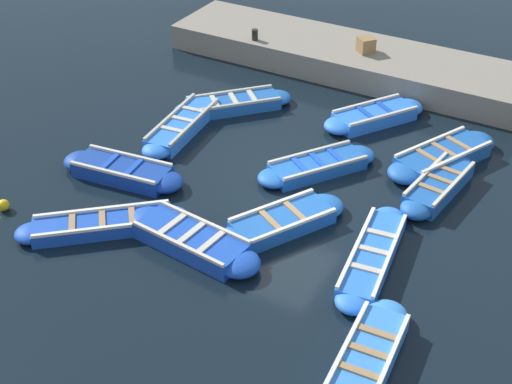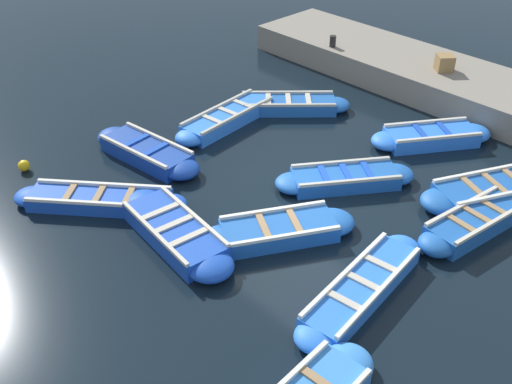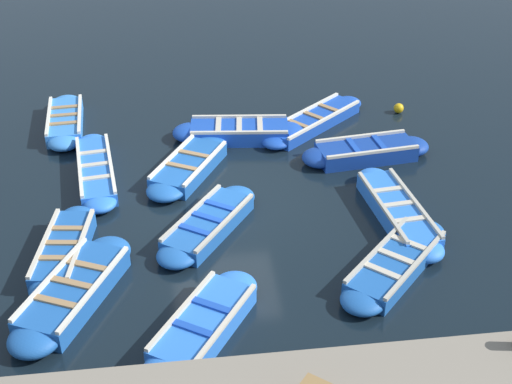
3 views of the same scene
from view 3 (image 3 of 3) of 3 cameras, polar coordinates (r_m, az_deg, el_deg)
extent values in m
plane|color=black|center=(16.16, -2.69, -0.75)|extent=(120.00, 120.00, 0.00)
cube|color=blue|center=(12.68, -4.21, -10.61)|extent=(2.44, 2.04, 0.36)
ellipsoid|color=blue|center=(13.43, -1.76, -7.63)|extent=(1.21, 1.20, 0.36)
ellipsoid|color=blue|center=(12.00, -7.02, -13.92)|extent=(1.21, 1.20, 0.36)
cube|color=beige|center=(12.71, -5.94, -9.29)|extent=(1.93, 1.30, 0.07)
cube|color=beige|center=(12.38, -2.51, -10.48)|extent=(1.93, 1.30, 0.07)
cube|color=#1947B7|center=(12.75, -3.51, -9.06)|extent=(0.57, 0.76, 0.04)
cube|color=#1947B7|center=(12.34, -5.01, -10.84)|extent=(0.57, 0.76, 0.04)
cube|color=blue|center=(17.43, -12.69, 1.67)|extent=(3.00, 1.16, 0.31)
ellipsoid|color=blue|center=(18.71, -12.96, 3.87)|extent=(0.85, 0.83, 0.31)
ellipsoid|color=blue|center=(16.17, -12.38, -0.88)|extent=(0.85, 0.83, 0.31)
cube|color=silver|center=(17.34, -13.95, 2.05)|extent=(2.85, 0.44, 0.07)
cube|color=silver|center=(17.34, -11.58, 2.37)|extent=(2.85, 0.44, 0.07)
cube|color=beige|center=(17.89, -12.88, 3.13)|extent=(0.23, 0.72, 0.04)
cube|color=beige|center=(17.34, -12.76, 2.17)|extent=(0.23, 0.72, 0.04)
cube|color=beige|center=(16.80, -12.63, 1.14)|extent=(0.23, 0.72, 0.04)
cube|color=#1E59AD|center=(14.26, 11.11, -5.68)|extent=(2.55, 2.47, 0.33)
ellipsoid|color=#1E59AD|center=(15.27, 13.33, -3.16)|extent=(1.20, 1.20, 0.33)
ellipsoid|color=#1E59AD|center=(13.32, 8.55, -8.56)|extent=(1.20, 1.20, 0.33)
cube|color=#B2AD9E|center=(14.28, 9.71, -4.48)|extent=(1.95, 1.83, 0.07)
cube|color=#B2AD9E|center=(14.03, 12.71, -5.63)|extent=(1.95, 1.83, 0.07)
cube|color=beige|center=(14.58, 12.17, -3.99)|extent=(0.65, 0.68, 0.04)
cube|color=beige|center=(14.15, 11.19, -5.10)|extent=(0.65, 0.68, 0.04)
cube|color=beige|center=(13.74, 10.14, -6.27)|extent=(0.65, 0.68, 0.04)
cube|color=#1E59AD|center=(14.80, -15.12, -4.59)|extent=(2.42, 1.12, 0.38)
ellipsoid|color=#1E59AD|center=(15.72, -14.13, -2.04)|extent=(0.87, 0.84, 0.38)
ellipsoid|color=#1E59AD|center=(13.92, -16.23, -7.46)|extent=(0.87, 0.84, 0.38)
cube|color=beige|center=(14.78, -16.61, -3.85)|extent=(2.28, 0.38, 0.07)
cube|color=beige|center=(14.58, -13.85, -3.92)|extent=(2.28, 0.38, 0.07)
cube|color=#9E7A51|center=(15.07, -14.79, -2.82)|extent=(0.23, 0.73, 0.04)
cube|color=#9E7A51|center=(14.68, -15.23, -3.93)|extent=(0.23, 0.73, 0.04)
cube|color=#9E7A51|center=(14.30, -15.69, -5.10)|extent=(0.23, 0.73, 0.04)
cube|color=#1947B7|center=(19.38, 4.65, 5.65)|extent=(2.63, 2.87, 0.30)
ellipsoid|color=#1947B7|center=(20.51, 7.35, 7.05)|extent=(1.07, 1.07, 0.30)
ellipsoid|color=#1947B7|center=(18.31, 1.65, 4.06)|extent=(1.07, 1.07, 0.30)
cube|color=silver|center=(19.50, 3.83, 6.46)|extent=(2.04, 2.35, 0.07)
cube|color=silver|center=(19.10, 5.54, 5.81)|extent=(2.04, 2.35, 0.07)
cube|color=#9E7A51|center=(19.78, 5.86, 6.71)|extent=(0.63, 0.57, 0.04)
cube|color=#9E7A51|center=(19.30, 4.68, 6.10)|extent=(0.63, 0.57, 0.04)
cube|color=#9E7A51|center=(18.84, 3.43, 5.46)|extent=(0.63, 0.57, 0.04)
cube|color=#3884E0|center=(19.93, -15.02, 5.47)|extent=(2.42, 1.04, 0.35)
ellipsoid|color=#3884E0|center=(20.99, -14.91, 6.89)|extent=(0.90, 0.87, 0.35)
ellipsoid|color=#3884E0|center=(18.87, -15.14, 3.89)|extent=(0.90, 0.87, 0.35)
cube|color=silver|center=(19.88, -16.26, 5.88)|extent=(2.32, 0.23, 0.07)
cube|color=silver|center=(19.80, -13.94, 6.14)|extent=(2.32, 0.23, 0.07)
cube|color=#9E7A51|center=(20.30, -15.05, 6.59)|extent=(0.19, 0.79, 0.04)
cube|color=#9E7A51|center=(19.84, -15.10, 5.97)|extent=(0.19, 0.79, 0.04)
cube|color=#9E7A51|center=(19.39, -15.15, 5.33)|extent=(0.19, 0.79, 0.04)
cube|color=#1947B7|center=(18.66, -1.35, 4.81)|extent=(1.26, 2.63, 0.39)
ellipsoid|color=#1947B7|center=(18.70, 2.56, 4.84)|extent=(1.01, 1.04, 0.39)
ellipsoid|color=#1947B7|center=(18.71, -5.25, 4.75)|extent=(1.01, 1.04, 0.39)
cube|color=beige|center=(18.97, -1.35, 6.06)|extent=(0.34, 2.48, 0.07)
cube|color=beige|center=(18.15, -1.36, 4.78)|extent=(0.34, 2.48, 0.07)
cube|color=beige|center=(18.57, 0.32, 5.41)|extent=(0.89, 0.23, 0.04)
cube|color=beige|center=(18.56, -1.35, 5.40)|extent=(0.89, 0.23, 0.04)
cube|color=beige|center=(18.58, -3.03, 5.38)|extent=(0.89, 0.23, 0.04)
cube|color=#1E59AD|center=(17.21, -5.40, 2.02)|extent=(2.49, 1.98, 0.33)
ellipsoid|color=#1E59AD|center=(18.11, -3.75, 3.73)|extent=(1.24, 1.23, 0.33)
ellipsoid|color=#1E59AD|center=(16.35, -7.21, 0.12)|extent=(1.24, 1.23, 0.33)
cube|color=silver|center=(17.30, -6.75, 2.87)|extent=(2.02, 1.17, 0.07)
cube|color=silver|center=(16.93, -4.08, 2.33)|extent=(2.02, 1.17, 0.07)
cube|color=#9E7A51|center=(17.37, -4.94, 3.06)|extent=(0.54, 0.82, 0.04)
cube|color=#9E7A51|center=(16.87, -5.93, 2.05)|extent=(0.54, 0.82, 0.04)
cube|color=#1E59AD|center=(15.12, -3.83, -2.62)|extent=(2.50, 2.12, 0.33)
ellipsoid|color=#1E59AD|center=(15.99, -1.61, -0.43)|extent=(1.18, 1.17, 0.33)
ellipsoid|color=#1E59AD|center=(14.31, -6.31, -5.07)|extent=(1.18, 1.17, 0.33)
cube|color=#B2AD9E|center=(15.20, -5.18, -1.59)|extent=(2.00, 1.41, 0.07)
cube|color=#B2AD9E|center=(14.84, -2.49, -2.42)|extent=(2.00, 1.41, 0.07)
cube|color=#1947B7|center=(15.38, -2.87, -1.09)|extent=(0.57, 0.73, 0.04)
cube|color=#1947B7|center=(15.02, -3.85, -2.05)|extent=(0.57, 0.73, 0.04)
cube|color=#1947B7|center=(14.67, -4.88, -3.05)|extent=(0.57, 0.73, 0.04)
cube|color=navy|center=(17.94, 8.80, 3.19)|extent=(1.21, 2.51, 0.38)
ellipsoid|color=navy|center=(18.41, 12.30, 3.59)|extent=(0.96, 0.98, 0.38)
ellipsoid|color=navy|center=(17.55, 5.12, 2.75)|extent=(0.96, 0.98, 0.38)
cube|color=beige|center=(18.18, 8.37, 4.45)|extent=(0.36, 2.36, 0.07)
cube|color=beige|center=(17.49, 9.36, 3.18)|extent=(0.36, 2.36, 0.07)
cube|color=#1947B7|center=(17.97, 9.87, 3.89)|extent=(0.83, 0.24, 0.04)
cube|color=#1947B7|center=(17.72, 7.82, 3.66)|extent=(0.83, 0.24, 0.04)
cube|color=blue|center=(15.78, 11.25, -1.55)|extent=(2.93, 1.13, 0.36)
ellipsoid|color=blue|center=(16.87, 9.40, 1.07)|extent=(0.87, 0.85, 0.36)
ellipsoid|color=blue|center=(14.73, 13.38, -4.55)|extent=(0.87, 0.85, 0.36)
cube|color=#B2AD9E|center=(15.52, 10.05, -1.07)|extent=(2.79, 0.37, 0.07)
cube|color=#B2AD9E|center=(15.81, 12.59, -0.73)|extent=(2.79, 0.37, 0.07)
cube|color=beige|center=(16.13, 10.50, 0.20)|extent=(0.22, 0.75, 0.04)
cube|color=beige|center=(15.67, 11.33, -0.94)|extent=(0.22, 0.75, 0.04)
cube|color=beige|center=(15.21, 12.21, -2.16)|extent=(0.22, 0.75, 0.04)
cube|color=#1E59AD|center=(13.71, -14.36, -7.76)|extent=(2.76, 2.01, 0.40)
ellipsoid|color=#1E59AD|center=(14.55, -11.79, -4.73)|extent=(1.25, 1.24, 0.40)
ellipsoid|color=#1E59AD|center=(12.95, -17.29, -11.16)|extent=(1.25, 1.24, 0.40)
cube|color=silver|center=(13.79, -16.13, -6.57)|extent=(2.32, 1.15, 0.07)
cube|color=silver|center=(13.36, -12.80, -7.44)|extent=(2.32, 1.15, 0.07)
cube|color=#9E7A51|center=(13.93, -13.34, -5.72)|extent=(0.50, 0.85, 0.04)
cube|color=#9E7A51|center=(13.58, -14.48, -7.05)|extent=(0.50, 0.85, 0.04)
cube|color=#9E7A51|center=(13.24, -15.69, -8.45)|extent=(0.50, 0.85, 0.04)
sphere|color=#EAB214|center=(20.48, 11.34, 6.59)|extent=(0.28, 0.28, 0.28)
camera|label=1|loc=(26.88, -22.68, 32.64)|focal=50.00mm
camera|label=2|loc=(22.80, -26.34, 26.63)|focal=42.00mm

